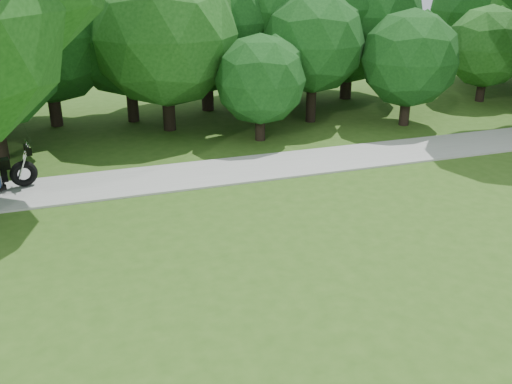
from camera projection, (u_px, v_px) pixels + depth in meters
ground at (500, 289)px, 11.20m from camera, size 100.00×100.00×0.00m
walkway at (328, 160)px, 18.21m from camera, size 60.00×2.20×0.06m
tree_line at (247, 19)px, 22.86m from camera, size 39.10×12.55×7.78m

